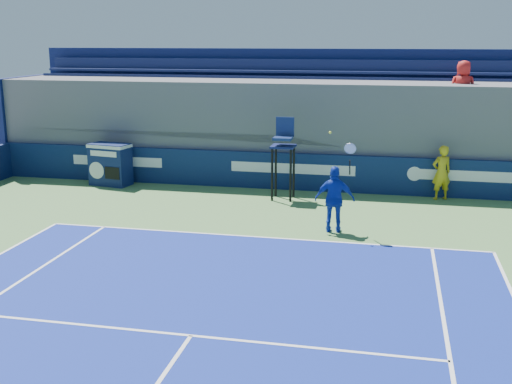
% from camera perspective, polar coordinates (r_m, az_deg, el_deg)
% --- Properties ---
extents(ball_person, '(0.71, 0.61, 1.66)m').
position_cam_1_polar(ball_person, '(20.07, 16.16, 1.67)').
color(ball_person, gold).
rests_on(ball_person, apron).
extents(back_hoarding, '(20.40, 0.21, 1.20)m').
position_cam_1_polar(back_hoarding, '(20.63, 3.28, 1.82)').
color(back_hoarding, '#0C1C46').
rests_on(back_hoarding, ground).
extents(match_clock, '(1.42, 0.94, 1.40)m').
position_cam_1_polar(match_clock, '(21.77, -12.83, 2.51)').
color(match_clock, '#0E1B49').
rests_on(match_clock, ground).
extents(umpire_chair, '(0.71, 0.71, 2.48)m').
position_cam_1_polar(umpire_chair, '(19.24, 2.46, 3.79)').
color(umpire_chair, black).
rests_on(umpire_chair, ground).
extents(tennis_player, '(1.01, 0.48, 2.57)m').
position_cam_1_polar(tennis_player, '(16.14, 7.02, -0.64)').
color(tennis_player, '#1433A9').
rests_on(tennis_player, apron).
extents(stadium_seating, '(21.00, 4.05, 4.40)m').
position_cam_1_polar(stadium_seating, '(22.42, 4.15, 5.95)').
color(stadium_seating, '#59595E').
rests_on(stadium_seating, ground).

